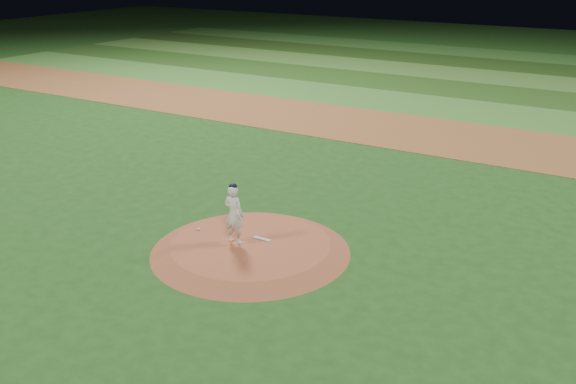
{
  "coord_description": "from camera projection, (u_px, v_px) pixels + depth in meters",
  "views": [
    {
      "loc": [
        9.11,
        -13.15,
        7.8
      ],
      "look_at": [
        0.0,
        2.0,
        1.1
      ],
      "focal_mm": 40.0,
      "sensor_mm": 36.0,
      "label": 1
    }
  ],
  "objects": [
    {
      "name": "outfield_stripe_5",
      "position": [
        551.0,
        49.0,
        53.34
      ],
      "size": [
        70.0,
        5.0,
        0.02
      ],
      "primitive_type": "cube",
      "color": "#1E4E19",
      "rests_on": "ground"
    },
    {
      "name": "outfield_stripe_0",
      "position": [
        461.0,
        109.0,
        33.31
      ],
      "size": [
        70.0,
        5.0,
        0.02
      ],
      "primitive_type": "cube",
      "color": "#3D7C2D",
      "rests_on": "ground"
    },
    {
      "name": "outfield_stripe_3",
      "position": [
        525.0,
        67.0,
        45.33
      ],
      "size": [
        70.0,
        5.0,
        0.02
      ],
      "primitive_type": "cube",
      "color": "#214215",
      "rests_on": "ground"
    },
    {
      "name": "outfield_stripe_1",
      "position": [
        487.0,
        92.0,
        37.32
      ],
      "size": [
        70.0,
        5.0,
        0.02
      ],
      "primitive_type": "cube",
      "color": "#254E19",
      "rests_on": "ground"
    },
    {
      "name": "pitcher_on_mound",
      "position": [
        234.0,
        214.0,
        17.34
      ],
      "size": [
        0.61,
        0.41,
        1.72
      ],
      "color": "white",
      "rests_on": "pitchers_mound"
    },
    {
      "name": "infield_dirt_band",
      "position": [
        425.0,
        134.0,
        28.9
      ],
      "size": [
        70.0,
        6.0,
        0.02
      ],
      "primitive_type": "cube",
      "color": "brown",
      "rests_on": "ground"
    },
    {
      "name": "pitchers_mound",
      "position": [
        251.0,
        247.0,
        17.65
      ],
      "size": [
        5.5,
        5.5,
        0.25
      ],
      "primitive_type": "cone",
      "color": "#A45233",
      "rests_on": "ground"
    },
    {
      "name": "outfield_stripe_2",
      "position": [
        508.0,
        78.0,
        41.32
      ],
      "size": [
        70.0,
        5.0,
        0.02
      ],
      "primitive_type": "cube",
      "color": "#41772B",
      "rests_on": "ground"
    },
    {
      "name": "ground",
      "position": [
        251.0,
        251.0,
        17.69
      ],
      "size": [
        120.0,
        120.0,
        0.0
      ],
      "primitive_type": "plane",
      "color": "#1F4C18",
      "rests_on": "ground"
    },
    {
      "name": "rosin_bag",
      "position": [
        198.0,
        229.0,
        18.42
      ],
      "size": [
        0.11,
        0.11,
        0.06
      ],
      "primitive_type": "ellipsoid",
      "color": "silver",
      "rests_on": "pitchers_mound"
    },
    {
      "name": "outfield_stripe_4",
      "position": [
        539.0,
        57.0,
        49.34
      ],
      "size": [
        70.0,
        5.0,
        0.02
      ],
      "primitive_type": "cube",
      "color": "#306826",
      "rests_on": "ground"
    },
    {
      "name": "pitching_rubber",
      "position": [
        262.0,
        239.0,
        17.83
      ],
      "size": [
        0.53,
        0.14,
        0.03
      ],
      "primitive_type": "cube",
      "rotation": [
        0.0,
        0.0,
        0.01
      ],
      "color": "silver",
      "rests_on": "pitchers_mound"
    }
  ]
}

